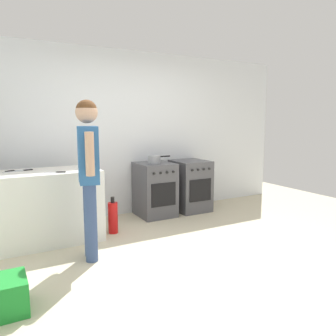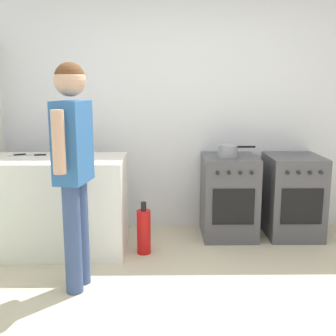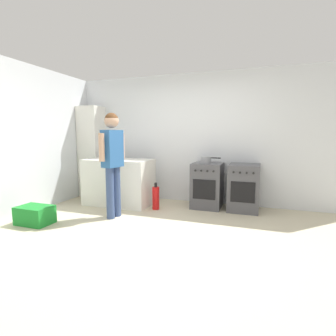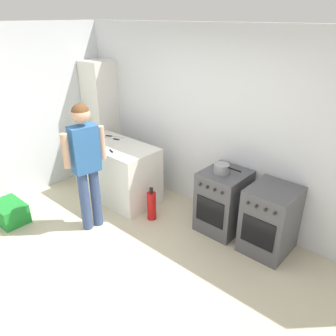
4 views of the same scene
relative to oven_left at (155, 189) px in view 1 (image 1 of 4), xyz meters
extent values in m
plane|color=beige|center=(-0.35, -1.58, -0.43)|extent=(8.00, 8.00, 0.00)
cube|color=silver|center=(-0.35, 0.37, 0.87)|extent=(6.00, 0.10, 2.60)
cube|color=silver|center=(-1.70, -0.38, 0.02)|extent=(1.30, 0.70, 0.90)
cube|color=#4C4C51|center=(0.00, 0.00, 0.00)|extent=(0.55, 0.60, 0.85)
cube|color=black|center=(0.00, -0.30, -0.03)|extent=(0.41, 0.01, 0.36)
cylinder|color=black|center=(-0.12, -0.12, 0.42)|extent=(0.17, 0.17, 0.01)
cylinder|color=black|center=(0.12, -0.12, 0.42)|extent=(0.17, 0.17, 0.01)
cylinder|color=black|center=(-0.12, 0.12, 0.42)|extent=(0.17, 0.17, 0.01)
cylinder|color=black|center=(0.12, 0.12, 0.42)|extent=(0.17, 0.17, 0.01)
cylinder|color=black|center=(-0.16, -0.31, 0.31)|extent=(0.04, 0.02, 0.04)
cylinder|color=black|center=(-0.05, -0.31, 0.31)|extent=(0.04, 0.02, 0.04)
cylinder|color=black|center=(0.05, -0.31, 0.31)|extent=(0.04, 0.02, 0.04)
cylinder|color=black|center=(0.16, -0.31, 0.31)|extent=(0.04, 0.02, 0.04)
cube|color=#4C4C51|center=(0.67, 0.00, 0.00)|extent=(0.54, 0.60, 0.85)
cube|color=black|center=(0.67, -0.30, -0.03)|extent=(0.41, 0.01, 0.36)
cylinder|color=black|center=(0.55, -0.12, 0.42)|extent=(0.17, 0.17, 0.01)
cylinder|color=black|center=(0.79, -0.12, 0.42)|extent=(0.17, 0.17, 0.01)
cylinder|color=black|center=(0.55, 0.12, 0.42)|extent=(0.17, 0.17, 0.01)
cylinder|color=black|center=(0.79, 0.12, 0.42)|extent=(0.17, 0.17, 0.01)
cylinder|color=black|center=(0.51, -0.31, 0.31)|extent=(0.04, 0.02, 0.04)
cylinder|color=black|center=(0.62, -0.31, 0.31)|extent=(0.04, 0.02, 0.04)
cylinder|color=black|center=(0.73, -0.31, 0.31)|extent=(0.04, 0.02, 0.04)
cylinder|color=black|center=(0.83, -0.31, 0.31)|extent=(0.04, 0.02, 0.04)
cylinder|color=gray|center=(-0.03, -0.05, 0.49)|extent=(0.19, 0.19, 0.12)
cylinder|color=black|center=(0.16, -0.05, 0.53)|extent=(0.18, 0.02, 0.02)
cube|color=silver|center=(-1.66, -0.55, 0.48)|extent=(0.14, 0.08, 0.01)
cube|color=black|center=(-1.54, -0.59, 0.48)|extent=(0.11, 0.06, 0.01)
cube|color=silver|center=(-1.92, -0.14, 0.48)|extent=(0.22, 0.12, 0.01)
cube|color=black|center=(-2.08, -0.21, 0.48)|extent=(0.11, 0.07, 0.01)
cube|color=silver|center=(-2.04, -0.27, 0.48)|extent=(0.24, 0.09, 0.01)
cube|color=black|center=(-1.87, -0.23, 0.48)|extent=(0.11, 0.05, 0.01)
cylinder|color=#384C7A|center=(-1.37, -1.23, 0.00)|extent=(0.13, 0.13, 0.85)
cylinder|color=#384C7A|center=(-1.34, -1.07, 0.00)|extent=(0.13, 0.13, 0.85)
cube|color=#2D609E|center=(-1.36, -1.15, 0.73)|extent=(0.26, 0.37, 0.60)
cylinder|color=tan|center=(-1.40, -1.39, 0.76)|extent=(0.09, 0.09, 0.44)
cylinder|color=tan|center=(-1.31, -0.92, 0.76)|extent=(0.09, 0.09, 0.44)
sphere|color=tan|center=(-1.36, -1.15, 1.18)|extent=(0.23, 0.23, 0.23)
sphere|color=brown|center=(-1.36, -1.15, 1.20)|extent=(0.22, 0.22, 0.22)
cylinder|color=red|center=(-0.87, -0.48, -0.22)|extent=(0.13, 0.13, 0.42)
cylinder|color=black|center=(-0.87, -0.48, 0.03)|extent=(0.05, 0.05, 0.08)
camera|label=1|loc=(-2.26, -4.60, 1.09)|focal=35.00mm
camera|label=2|loc=(-0.69, -4.24, 1.15)|focal=45.00mm
camera|label=3|loc=(0.93, -4.89, 0.95)|focal=28.00mm
camera|label=4|loc=(1.95, -3.30, 2.26)|focal=35.00mm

